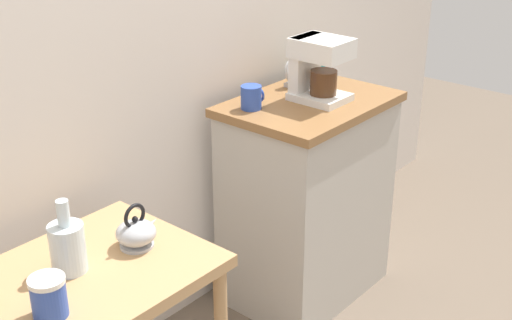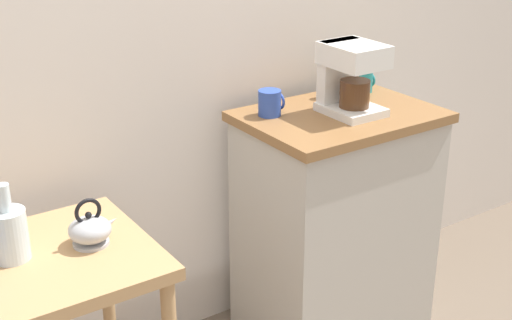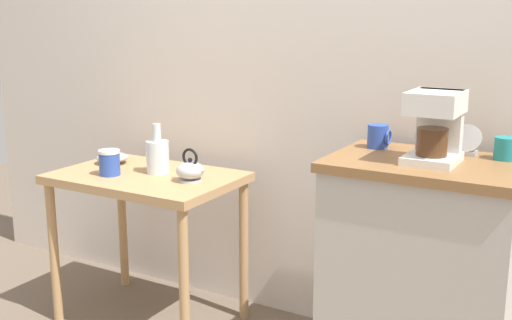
# 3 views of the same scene
# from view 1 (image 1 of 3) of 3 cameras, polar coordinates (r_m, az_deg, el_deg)

# --- Properties ---
(wooden_table) EXTENTS (0.84, 0.56, 0.73)m
(wooden_table) POSITION_cam_1_polar(r_m,az_deg,el_deg) (2.16, -14.84, -11.77)
(wooden_table) COLOR tan
(wooden_table) RESTS_ON ground_plane
(kitchen_counter) EXTENTS (0.71, 0.51, 0.92)m
(kitchen_counter) POSITION_cam_1_polar(r_m,az_deg,el_deg) (3.06, 4.18, -3.22)
(kitchen_counter) COLOR #BCB7AD
(kitchen_counter) RESTS_ON ground_plane
(teakettle) EXTENTS (0.16, 0.13, 0.15)m
(teakettle) POSITION_cam_1_polar(r_m,az_deg,el_deg) (2.20, -9.81, -5.90)
(teakettle) COLOR #B2B5BA
(teakettle) RESTS_ON wooden_table
(glass_carafe_vase) EXTENTS (0.11, 0.11, 0.23)m
(glass_carafe_vase) POSITION_cam_1_polar(r_m,az_deg,el_deg) (2.11, -15.23, -6.86)
(glass_carafe_vase) COLOR silver
(glass_carafe_vase) RESTS_ON wooden_table
(canister_enamel) EXTENTS (0.10, 0.10, 0.12)m
(canister_enamel) POSITION_cam_1_polar(r_m,az_deg,el_deg) (1.94, -16.69, -10.73)
(canister_enamel) COLOR #2D4CAD
(canister_enamel) RESTS_ON wooden_table
(coffee_maker) EXTENTS (0.18, 0.22, 0.26)m
(coffee_maker) POSITION_cam_1_polar(r_m,az_deg,el_deg) (2.84, 5.10, 7.68)
(coffee_maker) COLOR white
(coffee_maker) RESTS_ON kitchen_counter
(mug_blue) EXTENTS (0.09, 0.08, 0.09)m
(mug_blue) POSITION_cam_1_polar(r_m,az_deg,el_deg) (2.76, -0.37, 5.19)
(mug_blue) COLOR #2D4CAD
(mug_blue) RESTS_ON kitchen_counter
(mug_dark_teal) EXTENTS (0.09, 0.08, 0.08)m
(mug_dark_teal) POSITION_cam_1_polar(r_m,az_deg,el_deg) (3.14, 4.87, 7.38)
(mug_dark_teal) COLOR teal
(mug_dark_teal) RESTS_ON kitchen_counter
(table_clock) EXTENTS (0.11, 0.05, 0.12)m
(table_clock) POSITION_cam_1_polar(r_m,az_deg,el_deg) (3.03, 3.14, 7.03)
(table_clock) COLOR #B2B5BA
(table_clock) RESTS_ON kitchen_counter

